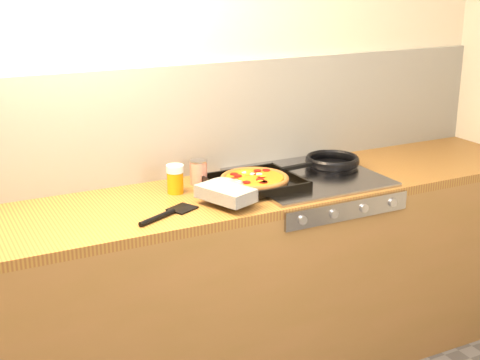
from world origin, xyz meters
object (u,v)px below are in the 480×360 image
pizza_on_tray (246,183)px  frying_pan (331,162)px  tomato_can (199,172)px  juice_glass (175,179)px

pizza_on_tray → frying_pan: bearing=12.3°
pizza_on_tray → tomato_can: tomato_can is taller
tomato_can → juice_glass: 0.15m
pizza_on_tray → juice_glass: size_ratio=4.09×
pizza_on_tray → juice_glass: (-0.26, 0.13, 0.02)m
tomato_can → juice_glass: juice_glass is taller
pizza_on_tray → juice_glass: juice_glass is taller
frying_pan → juice_glass: bearing=178.4°
frying_pan → tomato_can: size_ratio=3.98×
frying_pan → tomato_can: bearing=172.4°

